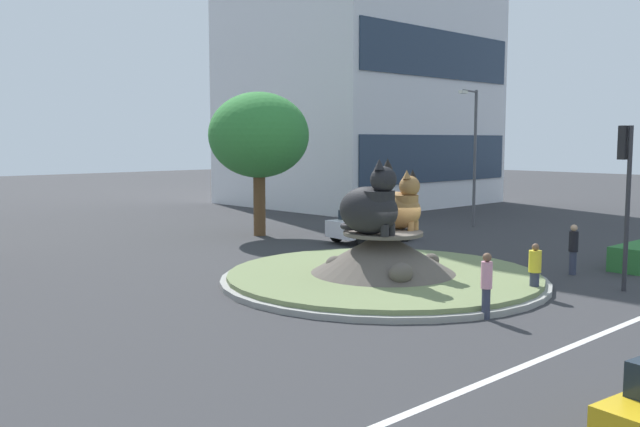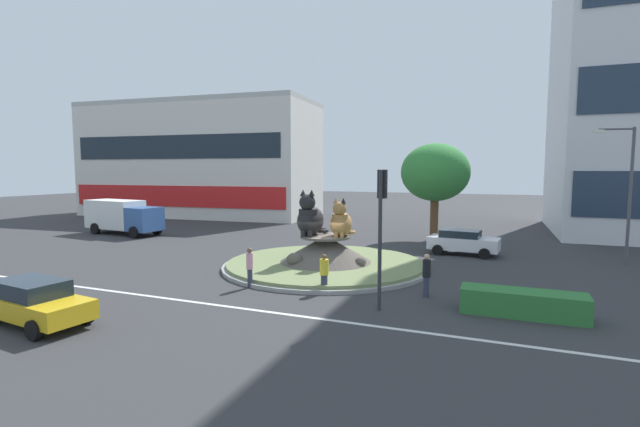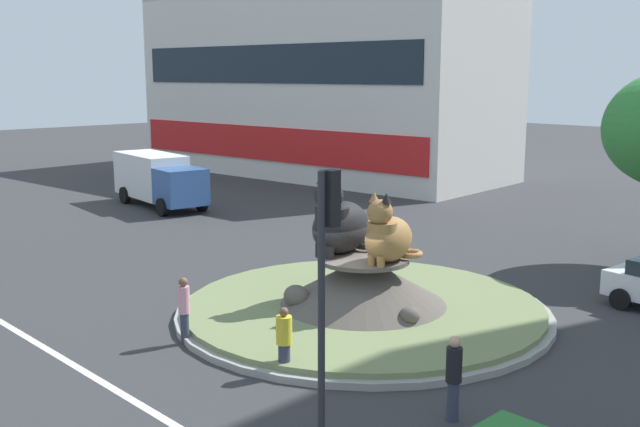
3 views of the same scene
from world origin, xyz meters
name	(u,v)px [view 2 (image 2 of 3)]	position (x,y,z in m)	size (l,w,h in m)	color
ground_plane	(325,267)	(0.00, 0.00, 0.00)	(160.00, 160.00, 0.00)	#333335
lane_centreline	(248,309)	(0.00, -7.86, 0.00)	(112.00, 0.20, 0.01)	silver
roundabout_island	(325,257)	(-0.01, -0.01, 0.57)	(10.84, 10.84, 1.71)	gray
cat_statue_black	(310,219)	(-0.80, -0.20, 2.60)	(1.61, 2.53, 2.45)	black
cat_statue_tabby	(341,222)	(0.85, 0.03, 2.45)	(1.40, 2.19, 2.04)	#9E703D
traffic_light_mast	(381,213)	(4.54, -5.98, 3.60)	(0.33, 0.46, 5.18)	#2D2D33
shophouse_block	(201,160)	(-23.55, 21.07, 6.29)	(26.68, 12.46, 12.59)	silver
clipped_hedge_strip	(523,303)	(9.43, -4.83, 0.45)	(4.21, 1.20, 0.90)	#2D7033
broadleaf_tree_behind_island	(435,173)	(3.93, 11.81, 4.95)	(4.94, 4.94, 7.09)	brown
streetlight_arm	(626,186)	(14.73, 6.76, 4.29)	(2.04, 0.57, 7.43)	#4C4C51
pedestrian_yellow_shirt	(324,272)	(1.75, -4.59, 0.85)	(0.38, 0.38, 1.63)	#33384C
pedestrian_black_shirt	(426,274)	(5.87, -3.70, 0.96)	(0.33, 0.33, 1.79)	#33384C
pedestrian_pink_shirt	(250,266)	(-1.57, -5.10, 0.97)	(0.30, 0.30, 1.78)	#33384C
sedan_on_far_lane	(463,242)	(6.42, 6.58, 0.80)	(4.25, 2.33, 1.51)	silver
hatchback_near_shophouse	(34,301)	(-5.76, -12.01, 0.79)	(4.43, 2.31, 1.50)	gold
delivery_box_truck	(122,216)	(-19.69, 5.51, 1.49)	(7.18, 3.11, 2.71)	#335693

